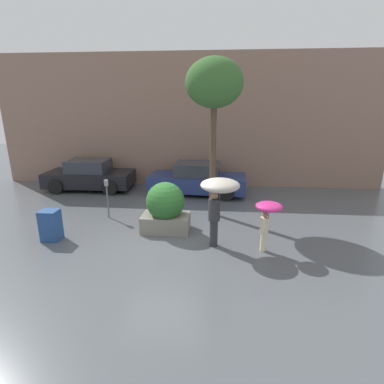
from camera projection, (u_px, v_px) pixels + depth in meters
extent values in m
plane|color=#51565B|center=(164.00, 243.00, 8.52)|extent=(40.00, 40.00, 0.00)
cube|color=#8C6B5B|center=(187.00, 121.00, 13.87)|extent=(18.00, 0.30, 6.00)
cube|color=gray|center=(166.00, 223.00, 9.27)|extent=(1.46, 0.88, 0.52)
sphere|color=#286028|center=(165.00, 201.00, 9.07)|extent=(1.17, 1.17, 1.17)
cylinder|color=#2D2D33|center=(214.00, 233.00, 8.24)|extent=(0.22, 0.22, 0.76)
cylinder|color=#2D2D33|center=(214.00, 210.00, 8.05)|extent=(0.32, 0.32, 0.60)
sphere|color=#997056|center=(215.00, 195.00, 7.93)|extent=(0.21, 0.21, 0.21)
cylinder|color=#4C4C51|center=(220.00, 197.00, 7.95)|extent=(0.02, 0.02, 0.66)
ellipsoid|color=beige|center=(220.00, 185.00, 7.85)|extent=(1.04, 1.04, 0.33)
cylinder|color=beige|center=(263.00, 242.00, 7.99)|extent=(0.16, 0.16, 0.54)
cylinder|color=beige|center=(264.00, 225.00, 7.85)|extent=(0.22, 0.22, 0.42)
sphere|color=#997056|center=(265.00, 215.00, 7.77)|extent=(0.15, 0.15, 0.15)
cylinder|color=#4C4C51|center=(268.00, 216.00, 7.70)|extent=(0.02, 0.02, 0.52)
ellipsoid|color=#E02D84|center=(269.00, 207.00, 7.63)|extent=(0.69, 0.69, 0.22)
cube|color=navy|center=(197.00, 182.00, 13.03)|extent=(4.22, 1.94, 0.65)
cube|color=#2D333D|center=(197.00, 169.00, 12.86)|extent=(1.94, 1.55, 0.54)
cylinder|color=black|center=(164.00, 191.00, 12.46)|extent=(0.65, 0.26, 0.64)
cylinder|color=black|center=(173.00, 181.00, 14.07)|extent=(0.65, 0.26, 0.64)
cylinder|color=black|center=(226.00, 193.00, 12.10)|extent=(0.65, 0.26, 0.64)
cylinder|color=black|center=(227.00, 183.00, 13.70)|extent=(0.65, 0.26, 0.64)
cube|color=black|center=(90.00, 178.00, 13.71)|extent=(3.90, 1.77, 0.65)
cube|color=#2D333D|center=(89.00, 166.00, 13.54)|extent=(1.77, 1.47, 0.54)
cylinder|color=black|center=(56.00, 187.00, 13.03)|extent=(0.65, 0.23, 0.64)
cylinder|color=black|center=(73.00, 177.00, 14.65)|extent=(0.65, 0.23, 0.64)
cylinder|color=black|center=(110.00, 188.00, 12.87)|extent=(0.65, 0.23, 0.64)
cylinder|color=black|center=(121.00, 178.00, 14.49)|extent=(0.65, 0.23, 0.64)
cylinder|color=brown|center=(213.00, 160.00, 10.17)|extent=(0.20, 0.20, 3.93)
ellipsoid|color=#38662D|center=(214.00, 83.00, 9.46)|extent=(1.85, 1.85, 1.58)
cylinder|color=#595B60|center=(108.00, 202.00, 10.23)|extent=(0.05, 0.05, 1.15)
cylinder|color=gray|center=(106.00, 183.00, 10.04)|extent=(0.14, 0.14, 0.20)
cube|color=navy|center=(51.00, 225.00, 8.58)|extent=(0.50, 0.44, 0.90)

